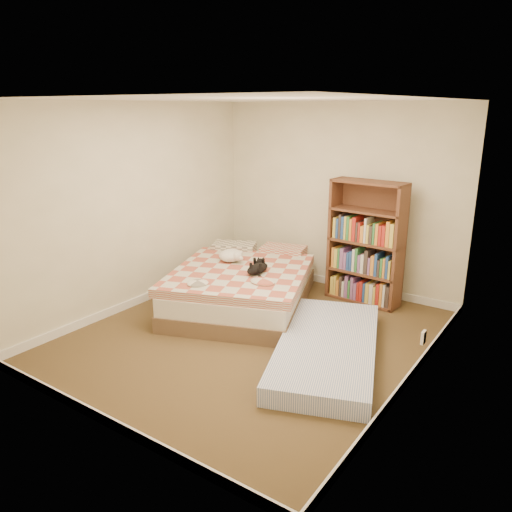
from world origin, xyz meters
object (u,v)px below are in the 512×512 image
Objects in this scene: bookshelf at (365,258)px; floor_mattress at (327,348)px; bed at (245,285)px; white_dog at (231,256)px; black_cat at (259,268)px.

bookshelf reaches higher than floor_mattress.
floor_mattress is at bearing -75.11° from bookshelf.
bookshelf is (1.19, 0.98, 0.31)m from bed.
bed is 1.66m from floor_mattress.
floor_mattress is (0.32, -1.65, -0.48)m from bookshelf.
white_dog is (-1.76, 0.71, 0.50)m from floor_mattress.
floor_mattress is at bearing -55.16° from white_dog.
floor_mattress is 4.85× the size of white_dog.
bed is 0.46m from black_cat.
floor_mattress is (1.51, -0.67, -0.17)m from bed.
bookshelf is at bearing 28.25° from black_cat.
bookshelf is 1.75m from floor_mattress.
white_dog reaches higher than floor_mattress.
black_cat is (0.31, -0.14, 0.32)m from bed.
white_dog is (-0.55, 0.17, 0.02)m from black_cat.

